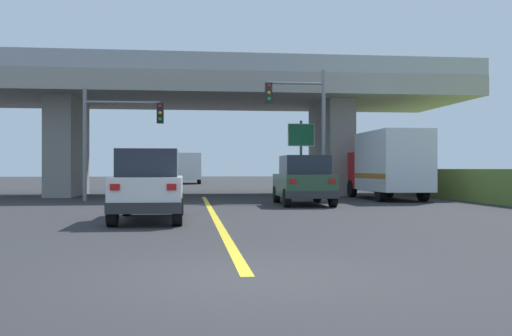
% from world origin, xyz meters
% --- Properties ---
extents(ground, '(160.00, 160.00, 0.00)m').
position_xyz_m(ground, '(0.00, 25.62, 0.00)').
color(ground, '#2B2B2D').
extents(overpass_bridge, '(29.36, 9.49, 7.23)m').
position_xyz_m(overpass_bridge, '(0.00, 25.62, 5.14)').
color(overpass_bridge, gray).
rests_on(overpass_bridge, ground).
extents(lane_divider_stripe, '(0.20, 23.06, 0.01)m').
position_xyz_m(lane_divider_stripe, '(0.00, 11.53, 0.00)').
color(lane_divider_stripe, yellow).
rests_on(lane_divider_stripe, ground).
extents(suv_lead, '(1.91, 4.77, 2.02)m').
position_xyz_m(suv_lead, '(-1.92, 9.09, 1.01)').
color(suv_lead, silver).
rests_on(suv_lead, ground).
extents(suv_crossing, '(2.16, 4.43, 2.02)m').
position_xyz_m(suv_crossing, '(3.90, 15.80, 1.01)').
color(suv_crossing, '#2D4C33').
rests_on(suv_crossing, ground).
extents(box_truck, '(2.33, 6.80, 3.25)m').
position_xyz_m(box_truck, '(8.79, 19.55, 1.69)').
color(box_truck, red).
rests_on(box_truck, ground).
extents(traffic_signal_nearside, '(2.87, 0.36, 6.13)m').
position_xyz_m(traffic_signal_nearside, '(4.65, 19.19, 3.89)').
color(traffic_signal_nearside, slate).
rests_on(traffic_signal_nearside, ground).
extents(traffic_signal_farside, '(3.68, 0.36, 5.22)m').
position_xyz_m(traffic_signal_farside, '(-4.24, 19.76, 3.36)').
color(traffic_signal_farside, slate).
rests_on(traffic_signal_farside, ground).
extents(highway_sign, '(1.48, 0.17, 4.12)m').
position_xyz_m(highway_sign, '(5.34, 23.72, 2.97)').
color(highway_sign, '#56595E').
rests_on(highway_sign, ground).
extents(semi_truck_distant, '(2.33, 6.65, 3.00)m').
position_xyz_m(semi_truck_distant, '(-0.73, 51.22, 1.58)').
color(semi_truck_distant, navy).
rests_on(semi_truck_distant, ground).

